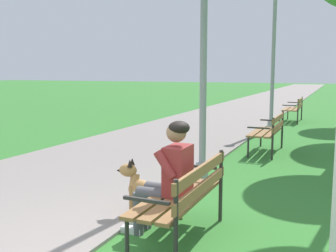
# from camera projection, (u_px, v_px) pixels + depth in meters

# --- Properties ---
(paved_path) EXTENTS (3.90, 60.00, 0.04)m
(paved_path) POSITION_uv_depth(u_px,v_px,m) (274.00, 98.00, 26.17)
(paved_path) COLOR gray
(paved_path) RESTS_ON ground
(park_bench_near) EXTENTS (0.55, 1.50, 0.85)m
(park_bench_near) POSITION_uv_depth(u_px,v_px,m) (185.00, 193.00, 4.12)
(park_bench_near) COLOR olive
(park_bench_near) RESTS_ON ground
(park_bench_mid) EXTENTS (0.55, 1.50, 0.85)m
(park_bench_mid) POSITION_uv_depth(u_px,v_px,m) (269.00, 129.00, 8.62)
(park_bench_mid) COLOR olive
(park_bench_mid) RESTS_ON ground
(park_bench_far) EXTENTS (0.55, 1.50, 0.85)m
(park_bench_far) POSITION_uv_depth(u_px,v_px,m) (295.00, 107.00, 13.93)
(park_bench_far) COLOR olive
(park_bench_far) RESTS_ON ground
(person_seated_on_near_bench) EXTENTS (0.74, 0.49, 1.25)m
(person_seated_on_near_bench) POSITION_uv_depth(u_px,v_px,m) (168.00, 174.00, 4.22)
(person_seated_on_near_bench) COLOR #4C4C51
(person_seated_on_near_bench) RESTS_ON ground
(dog_shepherd) EXTENTS (0.83, 0.35, 0.71)m
(dog_shepherd) POSITION_uv_depth(u_px,v_px,m) (147.00, 195.00, 4.86)
(dog_shepherd) COLOR #B27F47
(dog_shepherd) RESTS_ON ground
(lamp_post_near) EXTENTS (0.24, 0.24, 4.65)m
(lamp_post_near) POSITION_uv_depth(u_px,v_px,m) (204.00, 29.00, 6.18)
(lamp_post_near) COLOR gray
(lamp_post_near) RESTS_ON ground
(lamp_post_mid) EXTENTS (0.24, 0.24, 4.24)m
(lamp_post_mid) POSITION_uv_depth(u_px,v_px,m) (273.00, 56.00, 11.69)
(lamp_post_mid) COLOR gray
(lamp_post_mid) RESTS_ON ground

